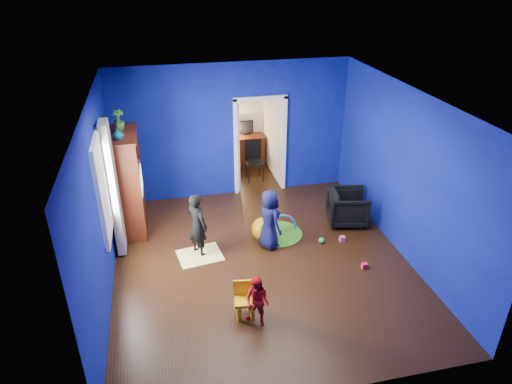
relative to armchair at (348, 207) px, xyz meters
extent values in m
cube|color=black|center=(-1.98, -0.98, -0.34)|extent=(5.00, 5.50, 0.01)
cube|color=white|center=(-1.98, -0.98, 2.56)|extent=(5.00, 5.50, 0.01)
cube|color=navy|center=(-1.98, 1.77, 1.11)|extent=(5.00, 0.02, 2.90)
cube|color=navy|center=(-1.98, -3.73, 1.11)|extent=(5.00, 0.02, 2.90)
cube|color=navy|center=(-4.48, -0.98, 1.11)|extent=(0.02, 5.50, 2.90)
cube|color=navy|center=(0.52, -0.98, 1.11)|extent=(0.02, 5.50, 2.90)
imported|color=black|center=(0.00, 0.00, 0.00)|extent=(0.88, 0.86, 0.68)
imported|color=black|center=(-3.00, -0.44, 0.26)|extent=(0.48, 0.52, 1.20)
imported|color=#10193B|center=(-1.73, -0.49, 0.23)|extent=(0.52, 0.64, 1.13)
imported|color=#B8132A|center=(-2.38, -2.38, 0.06)|extent=(0.49, 0.48, 0.79)
imported|color=#0C6267|center=(-4.18, 0.40, 1.72)|extent=(0.23, 0.23, 0.20)
imported|color=#3A8530|center=(-4.18, 0.92, 1.80)|extent=(0.22, 0.22, 0.36)
cube|color=#3C140A|center=(-4.18, 0.70, 0.64)|extent=(0.58, 1.14, 1.96)
cube|color=silver|center=(-4.14, 0.70, 0.68)|extent=(0.46, 0.70, 0.54)
cube|color=#F2E07A|center=(-3.00, -0.54, -0.32)|extent=(0.83, 0.71, 0.03)
sphere|color=yellow|center=(-1.78, -0.24, -0.12)|extent=(0.44, 0.44, 0.44)
cube|color=yellow|center=(-2.53, -2.18, -0.09)|extent=(0.32, 0.32, 0.50)
cylinder|color=green|center=(-1.46, -0.15, -0.33)|extent=(0.92, 0.92, 0.02)
torus|color=#3F8CD8|center=(-1.46, -0.15, -0.32)|extent=(0.81, 0.26, 0.83)
cube|color=white|center=(-4.46, -0.63, 1.21)|extent=(0.03, 0.95, 1.55)
cube|color=slate|center=(-4.35, -0.08, 0.91)|extent=(0.14, 0.42, 2.40)
cube|color=white|center=(-1.38, 1.77, 0.71)|extent=(1.16, 0.10, 2.10)
cube|color=#3D140A|center=(-1.38, 3.28, 0.04)|extent=(0.88, 0.44, 0.75)
cube|color=black|center=(-1.38, 3.40, 0.61)|extent=(0.40, 0.05, 0.32)
sphere|color=#FFD88C|center=(-1.66, 3.34, 0.59)|extent=(0.14, 0.14, 0.14)
cube|color=black|center=(-1.38, 2.32, 0.12)|extent=(0.40, 0.40, 0.92)
cube|color=white|center=(-1.38, 3.39, 1.68)|extent=(0.88, 0.24, 0.04)
cube|color=red|center=(-0.30, -1.51, -0.29)|extent=(0.10, 0.08, 0.10)
sphere|color=#259CD3|center=(-0.14, 0.29, -0.28)|extent=(0.11, 0.11, 0.11)
cube|color=orange|center=(-2.42, -1.75, -0.29)|extent=(0.10, 0.08, 0.10)
sphere|color=green|center=(-0.74, -0.60, -0.28)|extent=(0.11, 0.11, 0.11)
cube|color=#C94BA9|center=(-0.35, -0.64, -0.29)|extent=(0.10, 0.08, 0.10)
camera|label=1|loc=(-3.49, -7.27, 4.41)|focal=32.00mm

